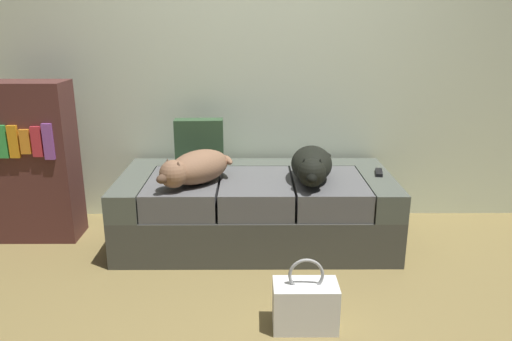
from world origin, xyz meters
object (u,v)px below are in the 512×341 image
bookshelf (33,162)px  dog_tan (195,168)px  dog_dark (312,165)px  throw_pillow (199,143)px  handbag (305,305)px  couch (256,209)px  tv_remote (379,172)px

bookshelf → dog_tan: bearing=-12.8°
dog_tan → dog_dark: (0.75, 0.05, 0.00)m
throw_pillow → dog_dark: bearing=-25.1°
dog_dark → handbag: bearing=-97.6°
dog_dark → bookshelf: (-1.89, 0.21, -0.03)m
dog_tan → bookshelf: bookshelf is taller
dog_dark → handbag: (-0.12, -0.90, -0.46)m
couch → dog_tan: 0.55m
dog_tan → dog_dark: dog_dark is taller
dog_dark → tv_remote: 0.51m
bookshelf → throw_pillow: bearing=7.6°
throw_pillow → dog_tan: bearing=-88.0°
tv_remote → dog_dark: bearing=-150.9°
couch → throw_pillow: size_ratio=5.40×
dog_dark → dog_tan: bearing=-175.8°
couch → bookshelf: 1.56m
couch → dog_tan: dog_tan is taller
couch → handbag: size_ratio=4.86×
couch → tv_remote: bearing=1.9°
tv_remote → throw_pillow: bearing=-177.9°
dog_tan → handbag: size_ratio=1.45×
bookshelf → tv_remote: bearing=-1.3°
dog_dark → bookshelf: bookshelf is taller
throw_pillow → bookshelf: 1.14m
couch → handbag: bearing=-76.8°
couch → bookshelf: bookshelf is taller
couch → bookshelf: bearing=177.0°
dog_dark → couch: bearing=160.8°
tv_remote → handbag: 1.26m
dog_dark → throw_pillow: bearing=154.9°
tv_remote → bookshelf: (-2.37, 0.05, 0.06)m
couch → throw_pillow: 0.62m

